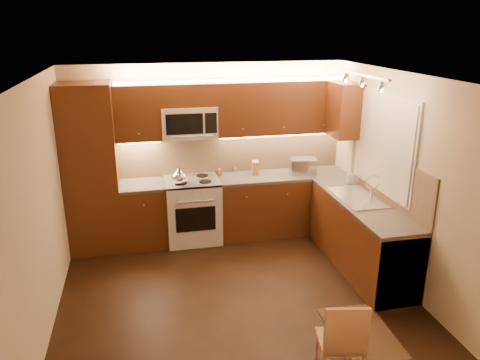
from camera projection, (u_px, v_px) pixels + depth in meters
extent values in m
cube|color=black|center=(237.00, 298.00, 5.41)|extent=(4.00, 4.00, 0.01)
cube|color=beige|center=(237.00, 78.00, 4.62)|extent=(4.00, 4.00, 0.01)
cube|color=#C8B492|center=(209.00, 150.00, 6.87)|extent=(4.00, 0.01, 2.50)
cube|color=#C8B492|center=(299.00, 298.00, 3.16)|extent=(4.00, 0.01, 2.50)
cube|color=#C8B492|center=(39.00, 212.00, 4.61)|extent=(0.01, 4.00, 2.50)
cube|color=#C8B492|center=(406.00, 184.00, 5.42)|extent=(0.01, 4.00, 2.50)
cube|color=#4B2810|center=(91.00, 170.00, 6.29)|extent=(0.70, 0.60, 2.30)
cube|color=#4B2810|center=(144.00, 215.00, 6.65)|extent=(0.62, 0.60, 0.86)
cube|color=#3A3835|center=(142.00, 185.00, 6.51)|extent=(0.62, 0.60, 0.04)
cube|color=#4B2810|center=(281.00, 204.00, 7.06)|extent=(1.92, 0.60, 0.86)
cube|color=#3A3835|center=(282.00, 176.00, 6.92)|extent=(1.92, 0.60, 0.04)
cube|color=#4B2810|center=(361.00, 236.00, 5.99)|extent=(0.60, 2.00, 0.86)
cube|color=#3A3835|center=(364.00, 203.00, 5.85)|extent=(0.60, 2.00, 0.04)
cube|color=silver|center=(388.00, 262.00, 5.34)|extent=(0.58, 0.60, 0.84)
cube|color=tan|center=(232.00, 152.00, 6.95)|extent=(3.30, 0.02, 0.60)
cube|color=tan|center=(387.00, 178.00, 5.81)|extent=(0.02, 2.00, 0.60)
cube|color=#4B2810|center=(137.00, 112.00, 6.31)|extent=(0.62, 0.35, 0.75)
cube|color=#4B2810|center=(282.00, 107.00, 6.72)|extent=(1.92, 0.35, 0.75)
cube|color=#4B2810|center=(188.00, 94.00, 6.38)|extent=(0.76, 0.35, 0.31)
cube|color=#4B2810|center=(345.00, 110.00, 6.49)|extent=(0.35, 0.50, 0.75)
cube|color=silver|center=(384.00, 143.00, 5.82)|extent=(0.03, 1.44, 1.24)
cube|color=silver|center=(383.00, 143.00, 5.81)|extent=(0.02, 1.36, 1.16)
cube|color=silver|center=(363.00, 75.00, 5.32)|extent=(0.04, 1.20, 0.03)
cube|color=silver|center=(303.00, 166.00, 6.94)|extent=(0.42, 0.34, 0.22)
cube|color=#AC764E|center=(255.00, 168.00, 6.89)|extent=(0.11, 0.16, 0.20)
cylinder|color=silver|center=(235.00, 169.00, 6.97)|extent=(0.05, 0.05, 0.10)
cylinder|color=brown|center=(220.00, 172.00, 6.85)|extent=(0.05, 0.05, 0.10)
cylinder|color=silver|center=(219.00, 170.00, 6.94)|extent=(0.06, 0.06, 0.09)
cylinder|color=#A97432|center=(220.00, 171.00, 6.92)|extent=(0.06, 0.06, 0.09)
imported|color=silver|center=(350.00, 176.00, 6.51)|extent=(0.10, 0.10, 0.19)
cube|color=black|center=(361.00, 332.00, 4.80)|extent=(0.66, 0.96, 0.01)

